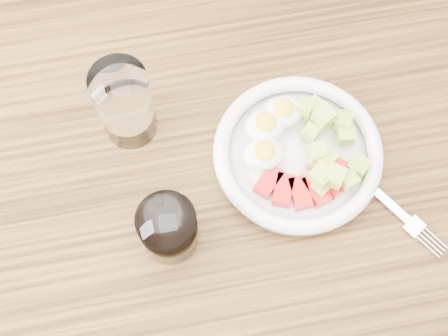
{
  "coord_description": "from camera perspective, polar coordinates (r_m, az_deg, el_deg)",
  "views": [
    {
      "loc": [
        -0.07,
        -0.28,
        1.57
      ],
      "look_at": [
        -0.01,
        0.01,
        0.8
      ],
      "focal_mm": 50.0,
      "sensor_mm": 36.0,
      "label": 1
    }
  ],
  "objects": [
    {
      "name": "ground",
      "position": [
        1.59,
        0.43,
        -10.54
      ],
      "size": [
        4.0,
        4.0,
        0.0
      ],
      "primitive_type": "plane",
      "color": "brown",
      "rests_on": "ground"
    },
    {
      "name": "dining_table",
      "position": [
        0.94,
        0.71,
        -3.27
      ],
      "size": [
        1.5,
        0.9,
        0.77
      ],
      "color": "brown",
      "rests_on": "ground"
    },
    {
      "name": "coffee_glass",
      "position": [
        0.79,
        -5.1,
        -5.56
      ],
      "size": [
        0.07,
        0.07,
        0.09
      ],
      "color": "white",
      "rests_on": "dining_table"
    },
    {
      "name": "bowl",
      "position": [
        0.85,
        6.74,
        1.44
      ],
      "size": [
        0.23,
        0.23,
        0.06
      ],
      "color": "white",
      "rests_on": "dining_table"
    },
    {
      "name": "water_glass",
      "position": [
        0.83,
        -9.05,
        5.8
      ],
      "size": [
        0.07,
        0.07,
        0.13
      ],
      "primitive_type": "cylinder",
      "color": "white",
      "rests_on": "dining_table"
    },
    {
      "name": "fork",
      "position": [
        0.86,
        12.54,
        -1.04
      ],
      "size": [
        0.14,
        0.2,
        0.01
      ],
      "color": "black",
      "rests_on": "dining_table"
    }
  ]
}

